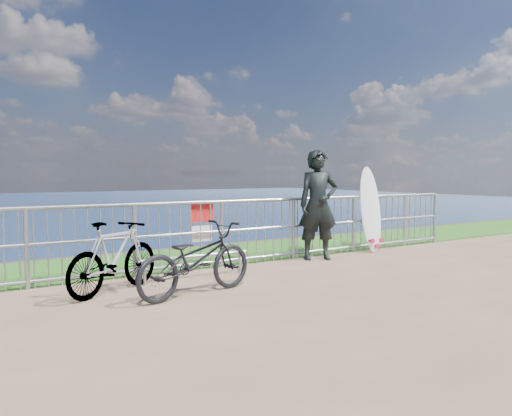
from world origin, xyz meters
TOP-DOWN VIEW (x-y plane):
  - grass_strip at (0.00, 2.70)m, footprint 120.00×120.00m
  - railing at (0.01, 1.60)m, footprint 10.06×0.10m
  - surfer at (1.33, 1.30)m, footprint 0.86×0.72m
  - surfboard at (2.81, 1.44)m, footprint 0.52×0.48m
  - bicycle_near at (-1.72, 0.06)m, footprint 1.87×0.99m
  - bicycle_far at (-2.57, 0.76)m, footprint 1.61×1.16m
  - bike_rack at (-1.30, 0.97)m, footprint 1.76×0.05m

SIDE VIEW (x-z plane):
  - grass_strip at x=0.00m, z-range 0.01..0.01m
  - bike_rack at x=-1.30m, z-range 0.12..0.48m
  - bicycle_near at x=-1.72m, z-range 0.00..0.93m
  - bicycle_far at x=-2.57m, z-range 0.00..0.96m
  - railing at x=0.01m, z-range 0.01..1.14m
  - surfboard at x=2.81m, z-range -0.07..1.65m
  - surfer at x=1.33m, z-range 0.00..1.99m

